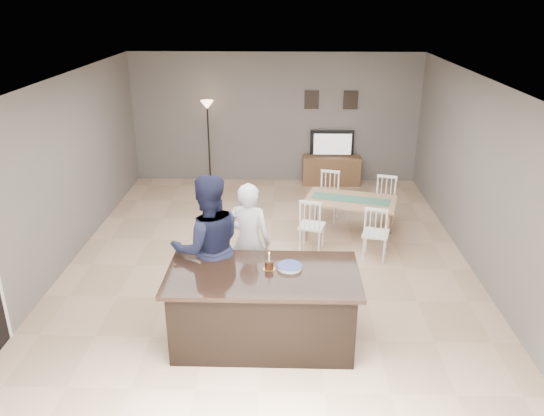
{
  "coord_description": "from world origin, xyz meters",
  "views": [
    {
      "loc": [
        0.25,
        -6.97,
        3.77
      ],
      "look_at": [
        0.06,
        -0.3,
        1.07
      ],
      "focal_mm": 35.0,
      "sensor_mm": 36.0,
      "label": 1
    }
  ],
  "objects_px": {
    "woman": "(249,241)",
    "dining_table": "(350,206)",
    "birthday_cake": "(269,265)",
    "plate_stack": "(290,267)",
    "television": "(332,144)",
    "man": "(208,248)",
    "floor_lamp": "(208,120)",
    "tv_console": "(331,170)",
    "kitchen_island": "(263,307)"
  },
  "relations": [
    {
      "from": "woman",
      "to": "dining_table",
      "type": "height_order",
      "value": "woman"
    },
    {
      "from": "birthday_cake",
      "to": "plate_stack",
      "type": "relative_size",
      "value": 0.75
    },
    {
      "from": "birthday_cake",
      "to": "dining_table",
      "type": "bearing_deg",
      "value": 66.28
    },
    {
      "from": "television",
      "to": "birthday_cake",
      "type": "height_order",
      "value": "television"
    },
    {
      "from": "man",
      "to": "floor_lamp",
      "type": "bearing_deg",
      "value": -99.82
    },
    {
      "from": "tv_console",
      "to": "woman",
      "type": "relative_size",
      "value": 0.75
    },
    {
      "from": "dining_table",
      "to": "plate_stack",
      "type": "bearing_deg",
      "value": -94.52
    },
    {
      "from": "tv_console",
      "to": "floor_lamp",
      "type": "xyz_separation_m",
      "value": [
        -2.58,
        -0.04,
        1.07
      ]
    },
    {
      "from": "television",
      "to": "birthday_cake",
      "type": "xyz_separation_m",
      "value": [
        -1.13,
        -5.55,
        0.09
      ]
    },
    {
      "from": "birthday_cake",
      "to": "plate_stack",
      "type": "xyz_separation_m",
      "value": [
        0.23,
        0.02,
        -0.03
      ]
    },
    {
      "from": "kitchen_island",
      "to": "man",
      "type": "height_order",
      "value": "man"
    },
    {
      "from": "woman",
      "to": "plate_stack",
      "type": "height_order",
      "value": "woman"
    },
    {
      "from": "kitchen_island",
      "to": "tv_console",
      "type": "xyz_separation_m",
      "value": [
        1.2,
        5.57,
        -0.15
      ]
    },
    {
      "from": "kitchen_island",
      "to": "floor_lamp",
      "type": "height_order",
      "value": "floor_lamp"
    },
    {
      "from": "kitchen_island",
      "to": "plate_stack",
      "type": "distance_m",
      "value": 0.56
    },
    {
      "from": "tv_console",
      "to": "floor_lamp",
      "type": "height_order",
      "value": "floor_lamp"
    },
    {
      "from": "man",
      "to": "kitchen_island",
      "type": "bearing_deg",
      "value": 123.43
    },
    {
      "from": "plate_stack",
      "to": "dining_table",
      "type": "bearing_deg",
      "value": 70.26
    },
    {
      "from": "tv_console",
      "to": "man",
      "type": "relative_size",
      "value": 0.65
    },
    {
      "from": "kitchen_island",
      "to": "plate_stack",
      "type": "height_order",
      "value": "plate_stack"
    },
    {
      "from": "man",
      "to": "plate_stack",
      "type": "relative_size",
      "value": 6.65
    },
    {
      "from": "television",
      "to": "birthday_cake",
      "type": "bearing_deg",
      "value": 78.46
    },
    {
      "from": "plate_stack",
      "to": "dining_table",
      "type": "relative_size",
      "value": 0.14
    },
    {
      "from": "television",
      "to": "man",
      "type": "distance_m",
      "value": 5.43
    },
    {
      "from": "television",
      "to": "plate_stack",
      "type": "distance_m",
      "value": 5.61
    },
    {
      "from": "kitchen_island",
      "to": "birthday_cake",
      "type": "height_order",
      "value": "birthday_cake"
    },
    {
      "from": "tv_console",
      "to": "dining_table",
      "type": "relative_size",
      "value": 0.62
    },
    {
      "from": "tv_console",
      "to": "woman",
      "type": "bearing_deg",
      "value": -107.37
    },
    {
      "from": "tv_console",
      "to": "kitchen_island",
      "type": "bearing_deg",
      "value": -102.16
    },
    {
      "from": "kitchen_island",
      "to": "woman",
      "type": "bearing_deg",
      "value": 102.87
    },
    {
      "from": "plate_stack",
      "to": "kitchen_island",
      "type": "bearing_deg",
      "value": -160.98
    },
    {
      "from": "floor_lamp",
      "to": "plate_stack",
      "type": "bearing_deg",
      "value": -72.84
    },
    {
      "from": "television",
      "to": "dining_table",
      "type": "height_order",
      "value": "television"
    },
    {
      "from": "kitchen_island",
      "to": "birthday_cake",
      "type": "distance_m",
      "value": 0.51
    },
    {
      "from": "dining_table",
      "to": "floor_lamp",
      "type": "xyz_separation_m",
      "value": [
        -2.68,
        2.65,
        0.81
      ]
    },
    {
      "from": "plate_stack",
      "to": "man",
      "type": "bearing_deg",
      "value": 155.49
    },
    {
      "from": "tv_console",
      "to": "birthday_cake",
      "type": "xyz_separation_m",
      "value": [
        -1.13,
        -5.48,
        0.65
      ]
    },
    {
      "from": "dining_table",
      "to": "television",
      "type": "bearing_deg",
      "value": 107.25
    },
    {
      "from": "man",
      "to": "television",
      "type": "bearing_deg",
      "value": -128.08
    },
    {
      "from": "man",
      "to": "dining_table",
      "type": "relative_size",
      "value": 0.96
    },
    {
      "from": "kitchen_island",
      "to": "tv_console",
      "type": "relative_size",
      "value": 1.79
    },
    {
      "from": "plate_stack",
      "to": "tv_console",
      "type": "bearing_deg",
      "value": 80.63
    },
    {
      "from": "tv_console",
      "to": "plate_stack",
      "type": "height_order",
      "value": "plate_stack"
    },
    {
      "from": "television",
      "to": "plate_stack",
      "type": "xyz_separation_m",
      "value": [
        -0.9,
        -5.54,
        0.06
      ]
    },
    {
      "from": "man",
      "to": "birthday_cake",
      "type": "distance_m",
      "value": 0.88
    },
    {
      "from": "kitchen_island",
      "to": "tv_console",
      "type": "distance_m",
      "value": 5.7
    },
    {
      "from": "birthday_cake",
      "to": "plate_stack",
      "type": "bearing_deg",
      "value": 3.91
    },
    {
      "from": "tv_console",
      "to": "birthday_cake",
      "type": "relative_size",
      "value": 5.74
    },
    {
      "from": "floor_lamp",
      "to": "man",
      "type": "bearing_deg",
      "value": -82.06
    },
    {
      "from": "plate_stack",
      "to": "television",
      "type": "bearing_deg",
      "value": 80.74
    }
  ]
}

